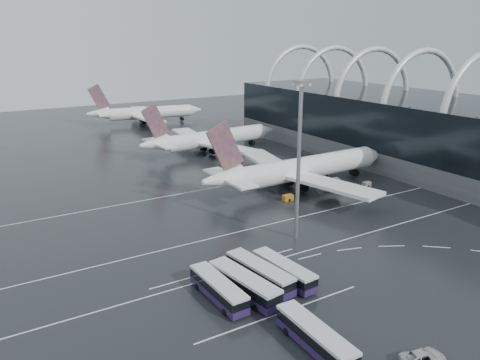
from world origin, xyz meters
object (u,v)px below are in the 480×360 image
bus_row_near_a (218,289)px  airliner_main (299,170)px  airliner_gate_b (210,139)px  bus_row_far_a (315,337)px  floodlight_mast (299,143)px  airliner_gate_c (144,113)px  bus_row_near_b (244,284)px  gse_cart_belly_d (367,184)px  gse_cart_belly_b (325,174)px  bus_row_near_d (284,270)px  bus_row_near_c (260,273)px  van_curve_a (423,357)px  gse_cart_belly_c (288,198)px

bus_row_near_a → airliner_main: bearing=-51.4°
airliner_gate_b → bus_row_far_a: airliner_gate_b is taller
bus_row_near_a → floodlight_mast: size_ratio=0.43×
floodlight_mast → bus_row_near_a: bearing=-153.5°
bus_row_far_a → airliner_gate_c: bearing=-11.9°
bus_row_near_b → gse_cart_belly_d: size_ratio=6.25×
bus_row_far_a → floodlight_mast: size_ratio=0.44×
airliner_gate_c → gse_cart_belly_b: (14.16, -106.42, -3.96)m
airliner_gate_c → bus_row_near_d: (-30.66, -147.73, -2.86)m
bus_row_near_a → bus_row_near_b: bearing=-106.1°
airliner_main → bus_row_near_c: size_ratio=4.18×
van_curve_a → gse_cart_belly_c: van_curve_a is taller
bus_row_far_a → van_curve_a: bus_row_far_a is taller
gse_cart_belly_b → gse_cart_belly_d: (3.20, -12.67, -0.02)m
floodlight_mast → gse_cart_belly_c: (11.76, 18.38, -18.41)m
airliner_gate_b → van_curve_a: bearing=-109.5°
bus_row_near_c → gse_cart_belly_c: bearing=-50.4°
bus_row_near_c → floodlight_mast: bearing=-62.2°
airliner_gate_b → gse_cart_belly_d: bearing=-77.1°
airliner_gate_c → floodlight_mast: (-18.69, -135.48, 14.50)m
bus_row_near_b → van_curve_a: bearing=-164.7°
airliner_gate_c → gse_cart_belly_c: size_ratio=20.41×
bus_row_near_a → van_curve_a: (14.28, -25.35, -0.97)m
bus_row_near_b → van_curve_a: bus_row_near_b is taller
gse_cart_belly_b → gse_cart_belly_c: bearing=-153.1°
bus_row_near_d → bus_row_near_a: bearing=83.2°
airliner_gate_b → gse_cart_belly_b: 44.65m
airliner_gate_b → floodlight_mast: floodlight_mast is taller
gse_cart_belly_c → airliner_gate_c: bearing=86.6°
airliner_main → airliner_gate_b: size_ratio=1.10×
floodlight_mast → gse_cart_belly_d: bearing=24.4°
bus_row_near_b → bus_row_near_d: size_ratio=1.09×
bus_row_far_a → gse_cart_belly_c: bus_row_far_a is taller
airliner_gate_b → bus_row_near_b: size_ratio=3.71×
van_curve_a → bus_row_far_a: bearing=61.1°
airliner_gate_b → bus_row_near_b: airliner_gate_b is taller
airliner_main → bus_row_near_b: bearing=-137.7°
airliner_gate_c → bus_row_near_a: airliner_gate_c is taller
gse_cart_belly_d → van_curve_a: bearing=-130.4°
floodlight_mast → gse_cart_belly_d: floodlight_mast is taller
bus_row_near_a → gse_cart_belly_b: bus_row_near_a is taller
airliner_main → bus_row_near_d: bearing=-131.9°
airliner_gate_b → bus_row_near_a: bearing=-122.0°
airliner_gate_b → bus_row_near_b: (-38.17, -83.96, -2.71)m
floodlight_mast → airliner_gate_c: bearing=82.1°
airliner_gate_c → gse_cart_belly_c: (-6.93, -117.10, -3.91)m
bus_row_near_a → gse_cart_belly_c: (35.50, 30.22, -1.07)m
gse_cart_belly_b → bus_row_near_c: bearing=-140.5°
bus_row_near_b → van_curve_a: (10.39, -24.32, -1.10)m
airliner_gate_c → gse_cart_belly_d: size_ratio=22.55×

